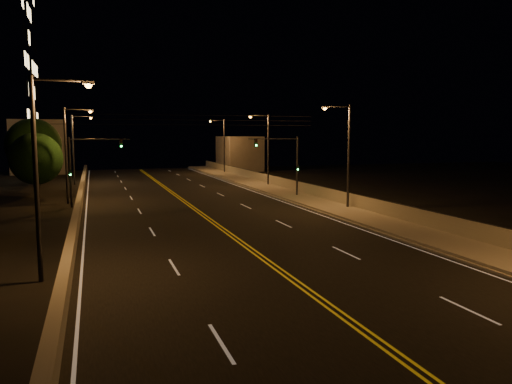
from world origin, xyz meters
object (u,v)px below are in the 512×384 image
object	(u,v)px
traffic_signal_right	(288,159)
traffic_signal_left	(83,163)
streetlight_3	(222,142)
tree_1	(33,145)
streetlight_2	(266,145)
streetlight_1	(346,150)
tree_0	(36,159)
streetlight_4	(43,164)
streetlight_5	(69,148)
tree_2	(39,147)
streetlight_6	(76,144)

from	to	relation	value
traffic_signal_right	traffic_signal_left	xyz separation A→B (m)	(-18.77, 0.00, 0.00)
streetlight_3	tree_1	xyz separation A→B (m)	(-25.55, -17.06, 0.03)
streetlight_2	streetlight_3	xyz separation A→B (m)	(0.00, 20.75, 0.00)
streetlight_1	traffic_signal_right	distance (m)	9.01
tree_0	traffic_signal_right	bearing A→B (deg)	-10.62
streetlight_3	traffic_signal_right	world-z (taller)	streetlight_3
streetlight_2	traffic_signal_left	xyz separation A→B (m)	(-20.29, -10.74, -1.18)
streetlight_2	traffic_signal_right	world-z (taller)	streetlight_2
streetlight_4	traffic_signal_right	size ratio (longest dim) A/B	1.43
streetlight_1	streetlight_5	size ratio (longest dim) A/B	1.00
tree_2	streetlight_2	bearing A→B (deg)	-25.47
streetlight_1	tree_2	size ratio (longest dim) A/B	1.17
streetlight_5	traffic_signal_right	world-z (taller)	streetlight_5
streetlight_3	streetlight_1	bearing A→B (deg)	-90.00
streetlight_5	streetlight_6	xyz separation A→B (m)	(0.00, 18.22, 0.00)
streetlight_1	tree_2	world-z (taller)	streetlight_1
streetlight_5	tree_2	size ratio (longest dim) A/B	1.17
streetlight_3	streetlight_5	world-z (taller)	same
streetlight_5	tree_0	xyz separation A→B (m)	(-2.94, 1.85, -0.98)
streetlight_6	traffic_signal_left	bearing A→B (deg)	-86.90
streetlight_1	traffic_signal_right	size ratio (longest dim) A/B	1.43
traffic_signal_left	streetlight_3	bearing A→B (deg)	57.20
streetlight_1	traffic_signal_left	world-z (taller)	streetlight_1
streetlight_2	streetlight_5	distance (m)	22.97
streetlight_6	tree_0	size ratio (longest dim) A/B	1.35
traffic_signal_right	tree_1	world-z (taller)	tree_1
streetlight_2	traffic_signal_right	xyz separation A→B (m)	(-1.52, -10.74, -1.18)
traffic_signal_left	streetlight_1	bearing A→B (deg)	-23.45
streetlight_5	tree_1	bearing A→B (deg)	109.02
streetlight_3	tree_1	distance (m)	30.72
streetlight_1	streetlight_3	size ratio (longest dim) A/B	1.00
streetlight_1	streetlight_3	distance (m)	40.29
streetlight_6	tree_2	xyz separation A→B (m)	(-4.40, 2.38, -0.38)
tree_2	traffic_signal_right	bearing A→B (deg)	-43.48
streetlight_6	traffic_signal_left	size ratio (longest dim) A/B	1.43
streetlight_6	traffic_signal_left	distance (m)	20.71
streetlight_3	tree_0	world-z (taller)	streetlight_3
streetlight_1	streetlight_5	world-z (taller)	same
streetlight_4	tree_2	size ratio (longest dim) A/B	1.17
tree_1	tree_2	world-z (taller)	tree_1
streetlight_5	tree_1	size ratio (longest dim) A/B	1.08
streetlight_6	tree_1	bearing A→B (deg)	-123.59
streetlight_3	tree_2	world-z (taller)	streetlight_3
streetlight_2	tree_0	bearing A→B (deg)	-165.14
streetlight_4	streetlight_5	distance (m)	24.99
tree_2	streetlight_4	bearing A→B (deg)	-84.49
streetlight_1	streetlight_3	xyz separation A→B (m)	(0.00, 40.29, 0.00)
streetlight_2	streetlight_6	world-z (taller)	same
traffic_signal_right	tree_2	size ratio (longest dim) A/B	0.82
streetlight_5	streetlight_6	distance (m)	18.22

